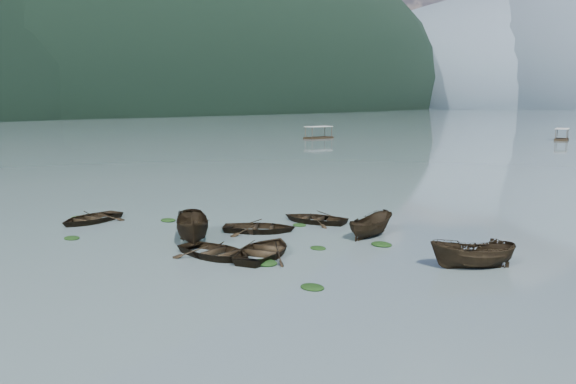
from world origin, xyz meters
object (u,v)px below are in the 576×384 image
Objects in this scene: rowboat_3 at (264,256)px; pontoon_left at (319,139)px; rowboat_0 at (91,222)px; pontoon_centre at (561,140)px.

rowboat_3 is 93.56m from pontoon_left.
rowboat_0 is at bearing -13.94° from rowboat_3.
rowboat_3 is 104.85m from pontoon_centre.
pontoon_left is 49.81m from pontoon_centre.
rowboat_0 is 0.72× the size of pontoon_centre.
rowboat_3 is 0.71× the size of pontoon_left.
rowboat_3 is 0.77× the size of pontoon_centre.
pontoon_left is at bearing -157.53° from pontoon_centre.
rowboat_0 is 0.94× the size of rowboat_3.
pontoon_centre reaches higher than rowboat_3.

